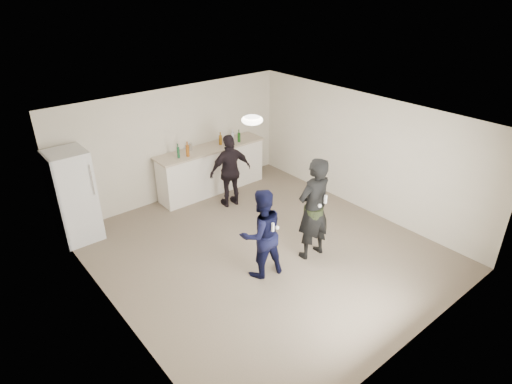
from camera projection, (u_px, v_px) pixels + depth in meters
floor at (263, 251)px, 7.97m from camera, size 6.00×6.00×0.00m
ceiling at (264, 121)px, 6.83m from camera, size 6.00×6.00×0.00m
wall_back at (176, 144)px, 9.47m from camera, size 6.00×0.00×6.00m
wall_front at (419, 275)px, 5.34m from camera, size 6.00×0.00×6.00m
wall_left at (110, 249)px, 5.85m from camera, size 0.00×6.00×6.00m
wall_right at (363, 153)px, 8.96m from camera, size 0.00×6.00×6.00m
counter at (212, 170)px, 9.96m from camera, size 2.60×0.56×1.05m
counter_top at (211, 148)px, 9.72m from camera, size 2.68×0.64×0.04m
fridge at (73, 197)px, 7.97m from camera, size 0.70×0.70×1.80m
fridge_handle at (92, 180)px, 7.69m from camera, size 0.02×0.02×0.60m
ceiling_dome at (252, 120)px, 7.06m from camera, size 0.36×0.36×0.16m
shaker at (190, 147)px, 9.50m from camera, size 0.08×0.08×0.17m
man at (261, 234)px, 7.03m from camera, size 0.87×0.74×1.58m
woman at (314, 209)px, 7.43m from camera, size 0.72×0.49×1.91m
camo_shorts at (313, 214)px, 7.48m from camera, size 0.34×0.34×0.28m
spectator at (230, 171)px, 9.21m from camera, size 1.01×0.55×1.63m
remote_man at (273, 227)px, 6.72m from camera, size 0.04×0.04×0.15m
nunchuk_man at (277, 228)px, 6.84m from camera, size 0.07×0.07×0.07m
remote_woman at (326, 199)px, 7.13m from camera, size 0.04×0.04×0.15m
nunchuk_woman at (320, 206)px, 7.14m from camera, size 0.07×0.07×0.07m
bottle_cluster at (212, 143)px, 9.62m from camera, size 1.66×0.28×0.25m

